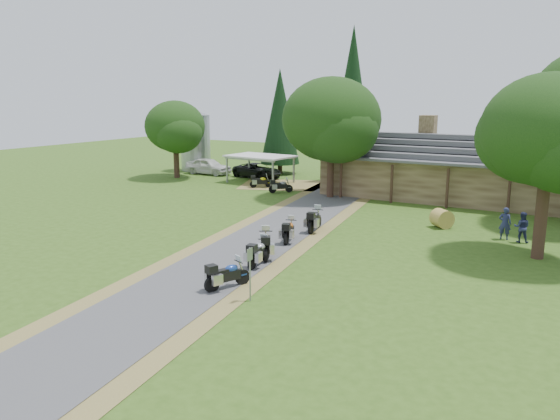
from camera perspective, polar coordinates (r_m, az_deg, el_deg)
The scene contains 23 objects.
ground at distance 24.78m, azimuth -7.45°, elevation -6.39°, with size 120.00×120.00×0.00m, color #325317.
driveway at distance 28.19m, azimuth -3.38°, elevation -4.05°, with size 46.00×46.00×0.00m, color #434345.
lodge at distance 43.84m, azimuth 18.47°, elevation 4.36°, with size 21.40×9.40×4.90m, color brown, non-canonical shape.
silo at distance 58.02m, azimuth -8.83°, elevation 7.18°, with size 3.06×3.06×6.22m, color gray.
carport at distance 49.30m, azimuth -2.07°, elevation 4.30°, with size 5.68×3.79×2.46m, color silver, non-canonical shape.
car_white_sedan at distance 54.97m, azimuth -7.50°, elevation 4.78°, with size 6.15×2.60×2.05m, color silver.
car_dark_suv at distance 52.13m, azimuth -2.40°, elevation 4.52°, with size 5.52×2.35×2.11m, color black.
motorcycle_row_a at distance 22.42m, azimuth -5.53°, elevation -6.60°, with size 1.88×0.61×1.28m, color navy, non-canonical shape.
motorcycle_row_b at distance 25.32m, azimuth -2.21°, elevation -4.32°, with size 1.95×0.64×1.34m, color #B2B5BA, non-canonical shape.
motorcycle_row_c at distance 26.48m, azimuth -1.50°, elevation -3.47°, with size 2.10×0.69×1.44m, color #DBA900, non-canonical shape.
motorcycle_row_d at distance 29.32m, azimuth 0.95°, elevation -2.07°, with size 1.93×0.63×1.32m, color orange, non-canonical shape.
motorcycle_row_e at distance 31.71m, azimuth 3.66°, elevation -0.93°, with size 2.06×0.67×1.41m, color black, non-canonical shape.
motorcycle_carport_a at distance 46.64m, azimuth -2.00°, elevation 3.06°, with size 1.69×0.55×1.16m, color yellow, non-canonical shape.
motorcycle_carport_b at distance 44.13m, azimuth 0.09°, elevation 2.60°, with size 1.77×0.58×1.21m, color gray, non-canonical shape.
person_a at distance 32.13m, azimuth 22.47°, elevation -1.03°, with size 0.60×0.43×2.10m, color navy.
person_b at distance 31.86m, azimuth 23.97°, elevation -1.40°, with size 0.55×0.40×1.95m, color navy.
hay_bale at distance 33.84m, azimuth 16.56°, elevation -0.86°, with size 1.11×1.11×1.02m, color olive.
sign_post at distance 20.88m, azimuth -3.15°, elevation -6.76°, with size 0.38×0.06×2.12m, color gray, non-canonical shape.
oak_lodge_left at distance 41.83m, azimuth 5.37°, elevation 7.84°, with size 7.47×7.47×9.63m, color black, non-canonical shape.
oak_driveway at distance 28.43m, azimuth 26.14°, elevation 5.10°, with size 6.26×6.26×9.93m, color black, non-canonical shape.
oak_silo at distance 52.90m, azimuth -10.87°, elevation 7.57°, with size 5.64×5.64×7.89m, color black, non-canonical shape.
cedar_near at distance 50.41m, azimuth 7.54°, elevation 10.87°, with size 4.16×4.16×13.85m, color black.
cedar_far at distance 54.72m, azimuth 0.00°, elevation 9.21°, with size 3.91×3.91×10.34m, color black.
Camera 1 is at (14.27, -18.73, 7.73)m, focal length 35.00 mm.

